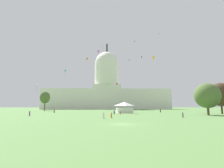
# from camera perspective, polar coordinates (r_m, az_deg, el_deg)

# --- Properties ---
(ground_plane) EXTENTS (800.00, 800.00, 0.00)m
(ground_plane) POSITION_cam_1_polar(r_m,az_deg,el_deg) (33.00, 3.24, -12.70)
(ground_plane) COLOR #567F42
(capitol_building) EXTENTS (130.24, 25.60, 70.04)m
(capitol_building) POSITION_cam_1_polar(r_m,az_deg,el_deg) (187.37, -1.68, -1.78)
(capitol_building) COLOR silver
(capitol_building) RESTS_ON ground_plane
(event_tent) EXTENTS (8.03, 6.91, 5.18)m
(event_tent) POSITION_cam_1_polar(r_m,az_deg,el_deg) (85.19, 3.95, -7.46)
(event_tent) COLOR white
(event_tent) RESTS_ON ground_plane
(tree_east_mid) EXTENTS (10.44, 9.12, 12.99)m
(tree_east_mid) POSITION_cam_1_polar(r_m,az_deg,el_deg) (87.89, 31.42, -2.87)
(tree_east_mid) COLOR #42301E
(tree_east_mid) RESTS_ON ground_plane
(tree_west_mid) EXTENTS (7.37, 6.05, 13.53)m
(tree_west_mid) POSITION_cam_1_polar(r_m,az_deg,el_deg) (135.62, -20.62, -4.06)
(tree_west_mid) COLOR #42301E
(tree_west_mid) RESTS_ON ground_plane
(tree_east_far) EXTENTS (9.74, 9.37, 11.52)m
(tree_east_far) POSITION_cam_1_polar(r_m,az_deg,el_deg) (73.36, 28.13, -3.30)
(tree_east_far) COLOR brown
(tree_east_far) RESTS_ON ground_plane
(person_white_back_left) EXTENTS (0.58, 0.58, 1.69)m
(person_white_back_left) POSITION_cam_1_polar(r_m,az_deg,el_deg) (47.12, -2.74, -10.07)
(person_white_back_left) COLOR silver
(person_white_back_left) RESTS_ON ground_plane
(person_grey_lawn_far_right) EXTENTS (0.66, 0.66, 1.59)m
(person_grey_lawn_far_right) POSITION_cam_1_polar(r_m,az_deg,el_deg) (55.70, 21.67, -9.17)
(person_grey_lawn_far_right) COLOR gray
(person_grey_lawn_far_right) RESTS_ON ground_plane
(person_purple_back_center) EXTENTS (0.58, 0.58, 1.67)m
(person_purple_back_center) POSITION_cam_1_polar(r_m,az_deg,el_deg) (66.10, -24.83, -8.57)
(person_purple_back_center) COLOR #703D93
(person_purple_back_center) RESTS_ON ground_plane
(person_orange_front_center) EXTENTS (0.51, 0.51, 1.56)m
(person_orange_front_center) POSITION_cam_1_polar(r_m,az_deg,el_deg) (49.63, -0.19, -9.98)
(person_orange_front_center) COLOR orange
(person_orange_front_center) RESTS_ON ground_plane
(person_navy_near_tree_east) EXTENTS (0.51, 0.51, 1.63)m
(person_navy_near_tree_east) POSITION_cam_1_polar(r_m,az_deg,el_deg) (72.45, 0.70, -9.04)
(person_navy_near_tree_east) COLOR navy
(person_navy_near_tree_east) RESTS_ON ground_plane
(person_red_mid_center) EXTENTS (0.46, 0.46, 1.55)m
(person_red_mid_center) POSITION_cam_1_polar(r_m,az_deg,el_deg) (70.75, 2.70, -9.09)
(person_red_mid_center) COLOR red
(person_red_mid_center) RESTS_ON ground_plane
(person_maroon_lawn_far_left) EXTENTS (0.48, 0.48, 1.71)m
(person_maroon_lawn_far_left) POSITION_cam_1_polar(r_m,az_deg,el_deg) (92.26, -17.98, -8.25)
(person_maroon_lawn_far_left) COLOR maroon
(person_maroon_lawn_far_left) RESTS_ON ground_plane
(person_black_near_tree_west) EXTENTS (0.62, 0.62, 1.69)m
(person_black_near_tree_west) POSITION_cam_1_polar(r_m,az_deg,el_deg) (96.92, 15.21, -8.27)
(person_black_near_tree_west) COLOR black
(person_black_near_tree_west) RESTS_ON ground_plane
(kite_violet_high) EXTENTS (0.61, 0.56, 3.60)m
(kite_violet_high) POSITION_cam_1_polar(r_m,az_deg,el_deg) (143.30, 5.49, 7.50)
(kite_violet_high) COLOR purple
(kite_orange_mid) EXTENTS (1.22, 1.23, 2.79)m
(kite_orange_mid) POSITION_cam_1_polar(r_m,az_deg,el_deg) (121.16, -8.01, 8.01)
(kite_orange_mid) COLOR orange
(kite_yellow_mid) EXTENTS (1.25, 0.84, 2.35)m
(kite_yellow_mid) POSITION_cam_1_polar(r_m,az_deg,el_deg) (83.60, 24.10, 10.99)
(kite_yellow_mid) COLOR yellow
(kite_white_low) EXTENTS (0.72, 0.80, 4.29)m
(kite_white_low) POSITION_cam_1_polar(r_m,az_deg,el_deg) (88.52, -22.80, -0.44)
(kite_white_low) COLOR white
(kite_black_high) EXTENTS (0.71, 0.40, 2.74)m
(kite_black_high) POSITION_cam_1_polar(r_m,az_deg,el_deg) (162.41, 9.47, 8.49)
(kite_black_high) COLOR black
(kite_turquoise_mid) EXTENTS (0.98, 0.32, 4.48)m
(kite_turquoise_mid) POSITION_cam_1_polar(r_m,az_deg,el_deg) (116.43, -14.72, 3.90)
(kite_turquoise_mid) COLOR teal
(kite_gold_mid) EXTENTS (1.25, 1.31, 3.53)m
(kite_gold_mid) POSITION_cam_1_polar(r_m,az_deg,el_deg) (103.20, 12.99, 8.20)
(kite_gold_mid) COLOR gold
(kite_magenta_mid) EXTENTS (0.94, 0.96, 4.21)m
(kite_magenta_mid) POSITION_cam_1_polar(r_m,az_deg,el_deg) (99.59, -4.39, 10.34)
(kite_magenta_mid) COLOR #D1339E
(kite_cyan_high) EXTENTS (1.46, 1.46, 1.95)m
(kite_cyan_high) POSITION_cam_1_polar(r_m,az_deg,el_deg) (135.84, 14.97, 14.97)
(kite_cyan_high) COLOR #33BCDB
(kite_green_high) EXTENTS (0.87, 0.92, 1.06)m
(kite_green_high) POSITION_cam_1_polar(r_m,az_deg,el_deg) (138.64, 7.26, 13.36)
(kite_green_high) COLOR green
(kite_red_mid) EXTENTS (1.36, 1.37, 3.41)m
(kite_red_mid) POSITION_cam_1_polar(r_m,az_deg,el_deg) (122.00, 1.56, 0.06)
(kite_red_mid) COLOR red
(kite_pink_high) EXTENTS (0.97, 1.56, 3.50)m
(kite_pink_high) POSITION_cam_1_polar(r_m,az_deg,el_deg) (127.30, -2.96, 11.64)
(kite_pink_high) COLOR pink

